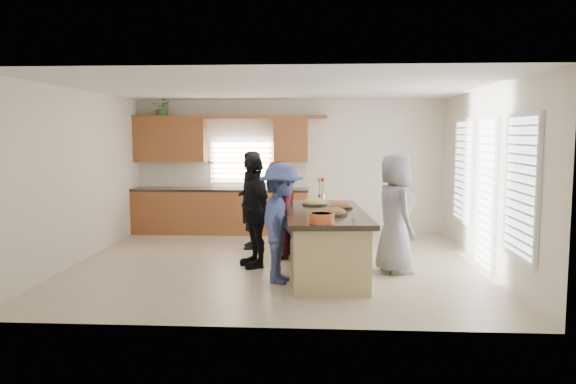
# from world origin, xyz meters

# --- Properties ---
(floor) EXTENTS (6.50, 6.50, 0.00)m
(floor) POSITION_xyz_m (0.00, 0.00, 0.00)
(floor) COLOR beige
(floor) RESTS_ON ground
(room_shell) EXTENTS (6.52, 6.02, 2.81)m
(room_shell) POSITION_xyz_m (0.00, 0.00, 1.90)
(room_shell) COLOR silver
(room_shell) RESTS_ON ground
(back_cabinetry) EXTENTS (4.08, 0.66, 2.46)m
(back_cabinetry) POSITION_xyz_m (-1.47, 2.73, 0.91)
(back_cabinetry) COLOR #95542B
(back_cabinetry) RESTS_ON ground
(right_wall_glazing) EXTENTS (0.06, 4.00, 2.25)m
(right_wall_glazing) POSITION_xyz_m (3.22, -0.13, 1.34)
(right_wall_glazing) COLOR white
(right_wall_glazing) RESTS_ON ground
(island) EXTENTS (1.35, 2.78, 0.95)m
(island) POSITION_xyz_m (0.75, -0.60, 0.45)
(island) COLOR tan
(island) RESTS_ON ground
(platter_front) EXTENTS (0.40, 0.40, 0.16)m
(platter_front) POSITION_xyz_m (0.86, -0.99, 0.98)
(platter_front) COLOR black
(platter_front) RESTS_ON island
(platter_mid) EXTENTS (0.38, 0.38, 0.16)m
(platter_mid) POSITION_xyz_m (0.98, -0.26, 0.98)
(platter_mid) COLOR black
(platter_mid) RESTS_ON island
(platter_back) EXTENTS (0.41, 0.41, 0.17)m
(platter_back) POSITION_xyz_m (0.59, 0.10, 0.98)
(platter_back) COLOR black
(platter_back) RESTS_ON island
(salad_bowl) EXTENTS (0.33, 0.33, 0.13)m
(salad_bowl) POSITION_xyz_m (0.69, -1.75, 1.02)
(salad_bowl) COLOR #CD5925
(salad_bowl) RESTS_ON island
(clear_cup) EXTENTS (0.08, 0.08, 0.11)m
(clear_cup) POSITION_xyz_m (1.13, -1.38, 1.01)
(clear_cup) COLOR white
(clear_cup) RESTS_ON island
(plate_stack) EXTENTS (0.24, 0.24, 0.05)m
(plate_stack) POSITION_xyz_m (0.63, 0.42, 0.97)
(plate_stack) COLOR #B396DA
(plate_stack) RESTS_ON island
(flower_vase) EXTENTS (0.14, 0.14, 0.41)m
(flower_vase) POSITION_xyz_m (0.69, 0.46, 1.17)
(flower_vase) COLOR silver
(flower_vase) RESTS_ON island
(potted_plant) EXTENTS (0.47, 0.43, 0.44)m
(potted_plant) POSITION_xyz_m (-2.64, 2.82, 2.62)
(potted_plant) COLOR #346F2C
(potted_plant) RESTS_ON back_cabinetry
(woman_left_back) EXTENTS (0.53, 0.71, 1.77)m
(woman_left_back) POSITION_xyz_m (-0.61, 1.21, 0.89)
(woman_left_back) COLOR black
(woman_left_back) RESTS_ON ground
(woman_left_mid) EXTENTS (0.70, 0.85, 1.64)m
(woman_left_mid) POSITION_xyz_m (-0.04, 0.41, 0.82)
(woman_left_mid) COLOR maroon
(woman_left_mid) RESTS_ON ground
(woman_left_front) EXTENTS (0.85, 1.11, 1.76)m
(woman_left_front) POSITION_xyz_m (-0.36, -0.20, 0.88)
(woman_left_front) COLOR black
(woman_left_front) RESTS_ON ground
(woman_right_back) EXTENTS (0.82, 1.19, 1.69)m
(woman_right_back) POSITION_xyz_m (0.13, -1.12, 0.85)
(woman_right_back) COLOR #3D4B87
(woman_right_back) RESTS_ON ground
(woman_right_front) EXTENTS (0.79, 1.00, 1.80)m
(woman_right_front) POSITION_xyz_m (1.79, -0.45, 0.90)
(woman_right_front) COLOR gray
(woman_right_front) RESTS_ON ground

